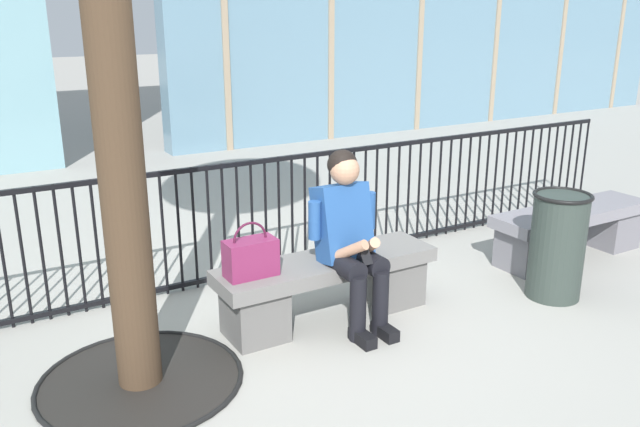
# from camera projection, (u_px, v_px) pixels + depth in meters

# --- Properties ---
(ground_plane) EXTENTS (60.00, 60.00, 0.00)m
(ground_plane) POSITION_uv_depth(u_px,v_px,m) (327.00, 318.00, 4.62)
(ground_plane) COLOR #9E9B93
(stone_bench) EXTENTS (1.60, 0.44, 0.45)m
(stone_bench) POSITION_uv_depth(u_px,v_px,m) (327.00, 282.00, 4.54)
(stone_bench) COLOR slate
(stone_bench) RESTS_ON ground
(seated_person_with_phone) EXTENTS (0.52, 0.66, 1.21)m
(seated_person_with_phone) POSITION_uv_depth(u_px,v_px,m) (349.00, 234.00, 4.36)
(seated_person_with_phone) COLOR black
(seated_person_with_phone) RESTS_ON ground
(handbag_on_bench) EXTENTS (0.33, 0.18, 0.37)m
(handbag_on_bench) POSITION_uv_depth(u_px,v_px,m) (251.00, 257.00, 4.16)
(handbag_on_bench) COLOR #7A234C
(handbag_on_bench) RESTS_ON stone_bench
(plaza_railing) EXTENTS (7.80, 0.04, 0.97)m
(plaza_railing) POSITION_uv_depth(u_px,v_px,m) (266.00, 216.00, 5.27)
(plaza_railing) COLOR black
(plaza_railing) RESTS_ON ground
(stone_bench_far) EXTENTS (1.60, 0.44, 0.45)m
(stone_bench_far) POSITION_uv_depth(u_px,v_px,m) (571.00, 227.00, 5.69)
(stone_bench_far) COLOR slate
(stone_bench_far) RESTS_ON ground
(trash_can) EXTENTS (0.43, 0.43, 0.82)m
(trash_can) POSITION_uv_depth(u_px,v_px,m) (557.00, 245.00, 4.85)
(trash_can) COLOR #2D3833
(trash_can) RESTS_ON ground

